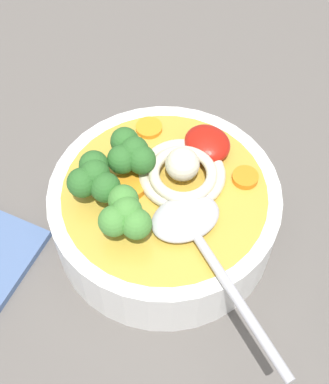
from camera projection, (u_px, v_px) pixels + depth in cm
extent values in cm
cube|color=#5B5651|center=(139.00, 218.00, 54.75)|extent=(104.66, 104.66, 3.74)
cylinder|color=white|center=(164.00, 212.00, 49.19)|extent=(20.62, 20.62, 6.34)
cylinder|color=gold|center=(164.00, 210.00, 48.99)|extent=(18.14, 18.14, 5.83)
torus|color=beige|center=(182.00, 174.00, 47.05)|extent=(7.75, 7.75, 1.07)
torus|color=beige|center=(183.00, 174.00, 46.01)|extent=(8.30, 8.30, 0.96)
sphere|color=beige|center=(182.00, 164.00, 45.91)|extent=(3.01, 3.01, 3.01)
ellipsoid|color=#B7B7BC|center=(185.00, 218.00, 44.11)|extent=(5.36, 6.66, 1.60)
cylinder|color=#B7B7BC|center=(233.00, 292.00, 40.33)|extent=(14.92, 3.34, 0.80)
ellipsoid|color=#B2190F|center=(207.00, 143.00, 48.44)|extent=(4.45, 4.00, 2.00)
cylinder|color=#7A9E60|center=(99.00, 190.00, 45.88)|extent=(1.31, 1.31, 1.40)
sphere|color=#2D6628|center=(97.00, 176.00, 44.25)|extent=(2.57, 2.57, 2.57)
sphere|color=#2D6628|center=(106.00, 188.00, 43.86)|extent=(2.57, 2.57, 2.57)
sphere|color=#2D6628|center=(94.00, 165.00, 45.04)|extent=(2.57, 2.57, 2.57)
sphere|color=#2D6628|center=(84.00, 185.00, 43.96)|extent=(2.57, 2.57, 2.57)
cylinder|color=#7A9E60|center=(128.00, 224.00, 43.89)|extent=(1.29, 1.29, 1.39)
sphere|color=#478938|center=(127.00, 212.00, 42.28)|extent=(2.54, 2.54, 2.54)
sphere|color=#478938|center=(136.00, 224.00, 41.90)|extent=(2.54, 2.54, 2.54)
sphere|color=#478938|center=(123.00, 200.00, 43.06)|extent=(2.54, 2.54, 2.54)
sphere|color=#478938|center=(114.00, 221.00, 41.99)|extent=(2.54, 2.54, 2.54)
cylinder|color=#7A9E60|center=(133.00, 163.00, 47.54)|extent=(1.30, 1.30, 1.39)
sphere|color=#2D6628|center=(132.00, 149.00, 45.91)|extent=(2.56, 2.56, 2.56)
sphere|color=#2D6628|center=(141.00, 160.00, 45.53)|extent=(2.56, 2.56, 2.56)
sphere|color=#2D6628|center=(129.00, 139.00, 46.70)|extent=(2.56, 2.56, 2.56)
sphere|color=#2D6628|center=(120.00, 157.00, 45.62)|extent=(2.56, 2.56, 2.56)
cylinder|color=orange|center=(149.00, 128.00, 50.54)|extent=(2.51, 2.51, 0.47)
cylinder|color=orange|center=(130.00, 186.00, 46.52)|extent=(2.83, 2.83, 0.73)
cylinder|color=orange|center=(245.00, 177.00, 47.11)|extent=(2.34, 2.34, 0.61)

